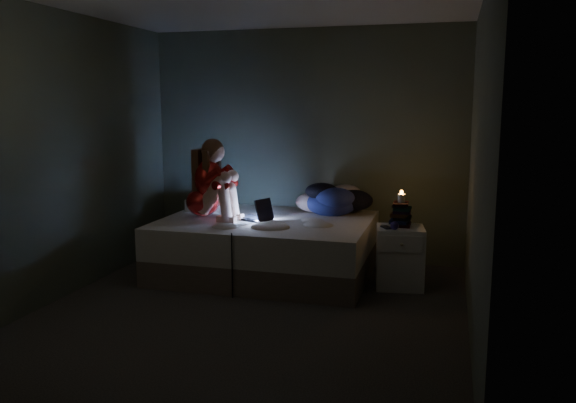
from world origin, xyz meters
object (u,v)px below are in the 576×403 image
at_px(laptop, 254,208).
at_px(nightstand, 400,257).
at_px(woman, 202,179).
at_px(bed, 266,247).
at_px(phone, 386,227).
at_px(candle, 402,195).

xyz_separation_m(laptop, nightstand, (1.50, -0.02, -0.41)).
bearing_deg(woman, laptop, 14.63).
bearing_deg(bed, woman, -168.35).
height_order(bed, woman, woman).
relative_size(laptop, phone, 2.44).
relative_size(woman, phone, 5.99).
bearing_deg(candle, phone, -141.27).
xyz_separation_m(woman, laptop, (0.53, 0.08, -0.30)).
height_order(bed, laptop, laptop).
bearing_deg(bed, phone, -5.85).
relative_size(nightstand, candle, 7.45).
bearing_deg(bed, laptop, -154.20).
relative_size(nightstand, phone, 4.26).
distance_m(bed, nightstand, 1.38).
xyz_separation_m(nightstand, candle, (-0.01, 0.05, 0.60)).
xyz_separation_m(bed, nightstand, (1.38, -0.08, 0.01)).
height_order(nightstand, phone, phone).
height_order(woman, laptop, woman).
bearing_deg(candle, bed, 179.10).
distance_m(nightstand, phone, 0.34).
bearing_deg(nightstand, laptop, 170.94).
height_order(laptop, nightstand, laptop).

